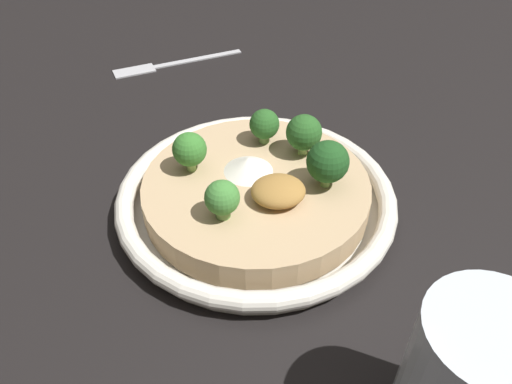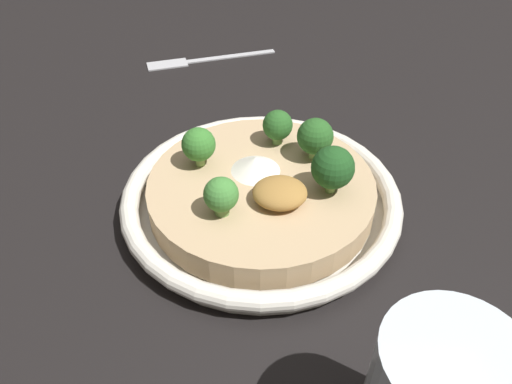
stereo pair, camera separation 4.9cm
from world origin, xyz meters
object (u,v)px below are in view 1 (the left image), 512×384
Objects in this scene: risotto_bowl at (256,196)px; broccoli_right at (190,150)px; broccoli_front at (264,125)px; broccoli_back_right at (222,199)px; broccoli_back_left at (328,162)px; fork_utensil at (165,65)px; broccoli_left at (304,133)px.

broccoli_right is (0.06, -0.03, 0.04)m from risotto_bowl.
broccoli_front is 1.00× the size of broccoli_back_right.
broccoli_back_left reaches higher than broccoli_front.
fork_utensil is at bearing -73.52° from risotto_bowl.
fork_utensil is (0.11, -0.26, -0.06)m from broccoli_front.
fork_utensil is at bearing -62.51° from broccoli_left.
broccoli_back_left is 1.17× the size of broccoli_right.
risotto_bowl is 0.08m from broccoli_front.
broccoli_back_right reaches higher than fork_utensil.
broccoli_back_right is 0.38m from fork_utensil.
broccoli_left is (-0.04, 0.03, 0.00)m from broccoli_front.
fork_utensil is at bearing -66.66° from broccoli_front.
risotto_bowl is at bearing 89.75° from fork_utensil.
broccoli_back_right is at bearing 17.48° from broccoli_back_left.
broccoli_left is at bearing 145.35° from broccoli_front.
fork_utensil is (0.06, -0.37, -0.06)m from broccoli_back_right.
broccoli_left reaches higher than fork_utensil.
risotto_bowl is at bearing -11.63° from broccoli_back_left.
broccoli_back_right is 0.12m from broccoli_left.
broccoli_back_left is at bearing 162.67° from broccoli_right.
broccoli_front is at bearing -58.33° from broccoli_back_left.
risotto_bowl is at bearing 36.84° from broccoli_left.
broccoli_front reaches higher than risotto_bowl.
fork_utensil is (0.04, -0.30, -0.06)m from broccoli_right.
broccoli_front is 0.91× the size of broccoli_right.
broccoli_back_left reaches higher than broccoli_right.
broccoli_right is 0.21× the size of fork_utensil.
broccoli_left is 0.33m from fork_utensil.
broccoli_right reaches higher than risotto_bowl.
broccoli_back_right is 0.86× the size of broccoli_left.
broccoli_right is (0.13, -0.04, -0.00)m from broccoli_back_left.
broccoli_right is (0.03, -0.07, 0.00)m from broccoli_back_right.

